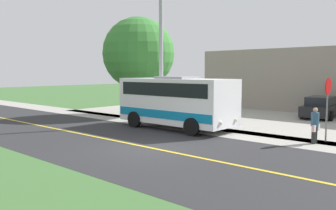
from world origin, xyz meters
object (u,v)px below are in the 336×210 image
object	(u,v)px
street_light_pole	(160,47)
tree_curbside	(139,53)
pedestrian_with_bags	(315,125)
shuttle_bus_front	(177,100)
parked_car_near	(321,108)
stop_sign	(328,98)

from	to	relation	value
street_light_pole	tree_curbside	distance (m)	5.08
pedestrian_with_bags	tree_curbside	world-z (taller)	tree_curbside
shuttle_bus_front	pedestrian_with_bags	bearing A→B (deg)	96.66
shuttle_bus_front	tree_curbside	distance (m)	7.20
street_light_pole	shuttle_bus_front	bearing A→B (deg)	78.72
shuttle_bus_front	tree_curbside	world-z (taller)	tree_curbside
parked_car_near	tree_curbside	bearing A→B (deg)	-55.10
parked_car_near	tree_curbside	size ratio (longest dim) A/B	0.65
stop_sign	tree_curbside	size ratio (longest dim) A/B	0.41
pedestrian_with_bags	parked_car_near	xyz separation A→B (m)	(-9.25, -2.77, -0.15)
shuttle_bus_front	parked_car_near	bearing A→B (deg)	156.33
pedestrian_with_bags	stop_sign	world-z (taller)	stop_sign
tree_curbside	shuttle_bus_front	bearing A→B (deg)	64.66
pedestrian_with_bags	street_light_pole	distance (m)	9.52
stop_sign	parked_car_near	size ratio (longest dim) A/B	0.63
pedestrian_with_bags	street_light_pole	world-z (taller)	street_light_pole
street_light_pole	parked_car_near	bearing A→B (deg)	148.51
pedestrian_with_bags	tree_curbside	bearing A→B (deg)	-98.60
pedestrian_with_bags	stop_sign	distance (m)	1.34
stop_sign	street_light_pole	world-z (taller)	street_light_pole
shuttle_bus_front	pedestrian_with_bags	size ratio (longest dim) A/B	4.25
parked_car_near	tree_curbside	distance (m)	13.23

